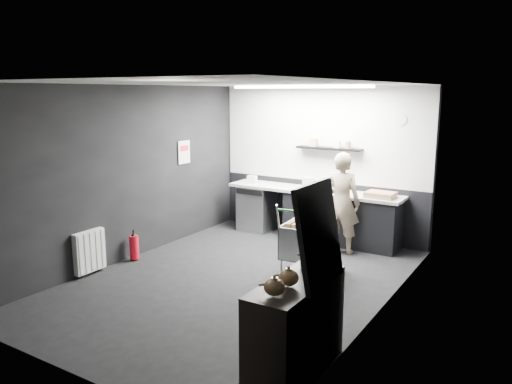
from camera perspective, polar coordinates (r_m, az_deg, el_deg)
The scene contains 22 objects.
floor at distance 7.08m, azimuth -2.20°, elevation -10.12°, with size 5.50×5.50×0.00m, color black.
ceiling at distance 6.59m, azimuth -2.38°, elevation 12.30°, with size 5.50×5.50×0.00m, color beige.
wall_back at distance 9.08m, azimuth 7.47°, elevation 3.42°, with size 5.50×5.50×0.00m, color black.
wall_front at distance 4.74m, azimuth -21.26°, elevation -4.63°, with size 5.50×5.50×0.00m, color black.
wall_left at distance 7.98m, azimuth -14.29°, elevation 2.07°, with size 5.50×5.50×0.00m, color black.
wall_right at distance 5.85m, azimuth 14.21°, elevation -1.25°, with size 5.50×5.50×0.00m, color black.
kitchen_wall_panel at distance 9.01m, azimuth 7.50°, elevation 6.56°, with size 3.95×0.02×1.70m, color silver.
dado_panel at distance 9.22m, azimuth 7.28°, elevation -1.83°, with size 3.95×0.02×1.00m, color black.
floating_shelf at distance 8.85m, azimuth 8.35°, elevation 4.95°, with size 1.20×0.22×0.04m, color black.
wall_clock at distance 8.50m, azimuth 16.23°, elevation 7.95°, with size 0.20×0.20×0.03m, color silver.
poster at distance 8.88m, azimuth -8.24°, elevation 4.52°, with size 0.02×0.30×0.40m, color silver.
poster_red_band at distance 8.87m, azimuth -8.23°, elevation 4.97°, with size 0.01×0.22×0.10m, color red.
radiator at distance 7.58m, azimuth -18.51°, elevation -6.44°, with size 0.10×0.50×0.60m, color silver.
ceiling_strip at distance 8.18m, azimuth 5.05°, elevation 11.88°, with size 2.40×0.20×0.04m, color white.
prep_counter at distance 8.90m, azimuth 7.24°, elevation -2.59°, with size 3.20×0.61×0.90m.
person at distance 8.19m, azimuth 9.75°, elevation -1.22°, with size 0.61×0.40×1.66m, color beige.
shopping_cart at distance 7.18m, azimuth 6.02°, elevation -5.59°, with size 0.65×1.00×1.06m.
sideboard at distance 4.76m, azimuth 4.87°, elevation -13.73°, with size 0.52×1.21×1.82m.
fire_extinguisher at distance 8.05m, azimuth -13.75°, elevation -6.05°, with size 0.14×0.14×0.47m.
cardboard_box at distance 8.37m, azimuth 14.04°, elevation -0.31°, with size 0.46×0.35×0.09m, color #A87E5A.
pink_tub at distance 8.88m, azimuth 5.97°, elevation 1.01°, with size 0.21×0.21×0.21m, color beige.
white_container at distance 9.39m, azimuth -0.45°, elevation 1.44°, with size 0.16×0.13×0.14m, color silver.
Camera 1 is at (3.69, -5.46, 2.60)m, focal length 35.00 mm.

